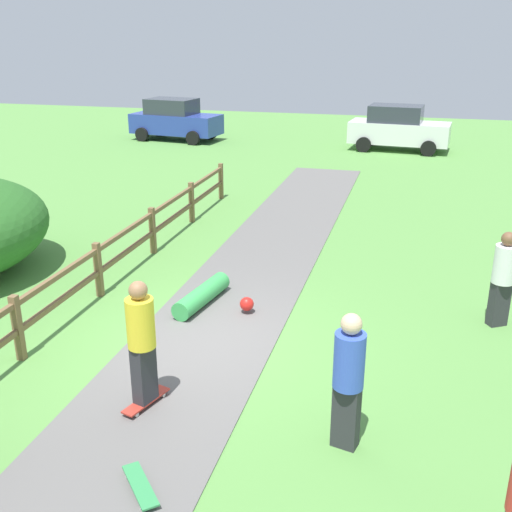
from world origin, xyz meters
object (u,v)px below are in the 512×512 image
Objects in this scene: skater_riding at (142,338)px; skater_fallen at (205,296)px; parked_car_blue at (175,120)px; bystander_white at (503,275)px; skateboard_loose at (140,485)px; parked_car_white at (398,128)px; bystander_blue at (348,375)px.

skater_riding is 1.11× the size of skater_fallen.
bystander_white is at bearing -52.50° from parked_car_blue.
parked_car_white is at bearing 85.46° from skateboard_loose.
skater_riding reaches higher than skateboard_loose.
skater_riding is 6.34m from bystander_white.
bystander_white is (2.18, 4.08, -0.06)m from bystander_blue.
skater_riding is 22.14m from parked_car_blue.
skater_riding is 2.79m from bystander_blue.
parked_car_blue is (-10.30, 0.00, 0.00)m from parked_car_white.
parked_car_white reaches higher than bystander_white.
bystander_white is 0.40× the size of parked_car_blue.
skater_riding is 20.83m from parked_car_white.
parked_car_blue is at bearing 117.11° from bystander_blue.
skater_riding is 0.43× the size of parked_car_blue.
skater_riding is at bearing 177.01° from bystander_blue.
parked_car_white is (-0.36, 20.83, -0.06)m from bystander_blue.
skater_riding is at bearing 112.29° from skateboard_loose.
skater_riding is at bearing -96.66° from parked_car_white.
parked_car_blue is (-8.54, 22.27, 0.87)m from skateboard_loose.
bystander_white is (4.97, 3.94, -0.11)m from skater_riding.
bystander_blue is (2.78, -0.15, -0.05)m from skater_riding.
skater_riding is 1.08× the size of bystander_white.
parked_car_blue is at bearing 110.87° from skater_riding.
skater_fallen is 5.36m from bystander_white.
parked_car_blue reaches higher than bystander_blue.
skateboard_loose is at bearing -67.71° from skater_riding.
skater_fallen is at bearing -98.92° from parked_car_white.
parked_car_blue is at bearing 179.99° from parked_car_white.
skateboard_loose is at bearing -69.03° from parked_car_blue.
bystander_blue reaches higher than bystander_white.
skateboard_loose is 7.06m from bystander_white.
bystander_blue is 20.84m from parked_car_white.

